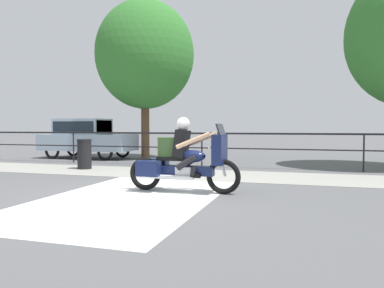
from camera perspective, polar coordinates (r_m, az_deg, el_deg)
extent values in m
plane|color=#565659|center=(7.79, -9.33, -7.53)|extent=(120.00, 120.00, 0.00)
cube|color=#99968E|center=(10.91, -1.39, -4.55)|extent=(44.00, 2.40, 0.01)
cube|color=silver|center=(7.54, -8.77, -7.85)|extent=(3.16, 6.00, 0.01)
cube|color=black|center=(12.81, 1.51, 1.63)|extent=(36.00, 0.04, 0.06)
cube|color=black|center=(12.83, 1.51, -0.60)|extent=(36.00, 0.03, 0.04)
cylinder|color=black|center=(15.01, -17.61, -0.47)|extent=(0.05, 0.05, 1.18)
cylinder|color=black|center=(12.83, 1.51, -0.86)|extent=(0.05, 0.05, 1.18)
cylinder|color=black|center=(12.49, 24.71, -1.20)|extent=(0.05, 0.05, 1.18)
torus|color=black|center=(7.66, 4.81, -4.99)|extent=(0.71, 0.11, 0.71)
torus|color=black|center=(8.19, -7.14, -4.50)|extent=(0.71, 0.11, 0.71)
cube|color=#141E47|center=(7.87, -1.37, -4.04)|extent=(1.31, 0.22, 0.20)
cube|color=silver|center=(7.87, -1.13, -4.41)|extent=(0.34, 0.26, 0.26)
ellipsoid|color=#141E47|center=(7.78, 0.08, -1.87)|extent=(0.56, 0.30, 0.26)
cube|color=black|center=(7.90, -2.56, -2.24)|extent=(0.76, 0.28, 0.08)
cube|color=#141E47|center=(7.62, 4.24, -0.84)|extent=(0.20, 0.63, 0.61)
cube|color=#1E232B|center=(7.60, 4.40, 2.22)|extent=(0.10, 0.54, 0.24)
cylinder|color=silver|center=(7.65, 3.22, -0.45)|extent=(0.04, 0.70, 0.04)
cylinder|color=silver|center=(7.80, -3.19, -5.06)|extent=(0.95, 0.09, 0.09)
cube|color=#141E47|center=(7.89, -6.66, -3.71)|extent=(0.48, 0.28, 0.32)
cube|color=#141E47|center=(8.33, -5.33, -3.36)|extent=(0.48, 0.28, 0.32)
cylinder|color=silver|center=(7.63, 4.60, -2.92)|extent=(0.19, 0.06, 0.55)
cube|color=black|center=(7.84, -1.61, 0.05)|extent=(0.32, 0.36, 0.60)
sphere|color=tan|center=(7.82, -1.34, 2.91)|extent=(0.23, 0.23, 0.23)
sphere|color=silver|center=(7.82, -1.34, 3.06)|extent=(0.29, 0.29, 0.29)
cylinder|color=black|center=(7.67, -0.90, -2.83)|extent=(0.44, 0.13, 0.34)
cylinder|color=black|center=(7.65, 0.17, -4.18)|extent=(0.11, 0.11, 0.17)
cube|color=black|center=(7.65, 0.53, -4.84)|extent=(0.20, 0.10, 0.09)
cylinder|color=black|center=(7.96, -0.24, -2.63)|extent=(0.44, 0.13, 0.34)
cylinder|color=black|center=(7.93, 0.80, -3.93)|extent=(0.11, 0.11, 0.17)
cube|color=black|center=(7.93, 1.15, -4.57)|extent=(0.20, 0.10, 0.09)
cylinder|color=tan|center=(7.44, 0.13, 0.52)|extent=(0.71, 0.09, 0.36)
cylinder|color=tan|center=(8.02, 1.37, 0.68)|extent=(0.71, 0.09, 0.36)
cube|color=#2D4723|center=(7.94, -3.66, -0.49)|extent=(0.38, 0.24, 0.42)
cube|color=#9EB2C6|center=(16.82, -15.57, 0.26)|extent=(4.07, 1.64, 0.69)
cube|color=#9EB2C6|center=(16.94, -16.30, 2.57)|extent=(2.12, 1.44, 0.67)
cube|color=#19232D|center=(16.39, -13.26, 2.61)|extent=(0.04, 1.28, 0.53)
cube|color=#19232D|center=(16.94, -16.30, 2.57)|extent=(1.95, 1.47, 0.43)
torus|color=black|center=(15.54, -13.12, -1.18)|extent=(0.71, 0.11, 0.71)
torus|color=black|center=(16.86, -10.56, -0.86)|extent=(0.71, 0.11, 0.71)
torus|color=black|center=(16.95, -20.54, -0.97)|extent=(0.71, 0.11, 0.71)
torus|color=black|center=(18.16, -17.65, -0.69)|extent=(0.71, 0.11, 0.71)
cylinder|color=black|center=(12.59, -16.07, -1.63)|extent=(0.44, 0.44, 0.91)
cylinder|color=black|center=(12.57, -16.10, 0.57)|extent=(0.47, 0.47, 0.06)
cylinder|color=brown|center=(16.22, -7.13, 2.58)|extent=(0.35, 0.35, 2.71)
ellipsoid|color=#33752D|center=(16.51, -7.19, 13.34)|extent=(4.19, 4.19, 4.60)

